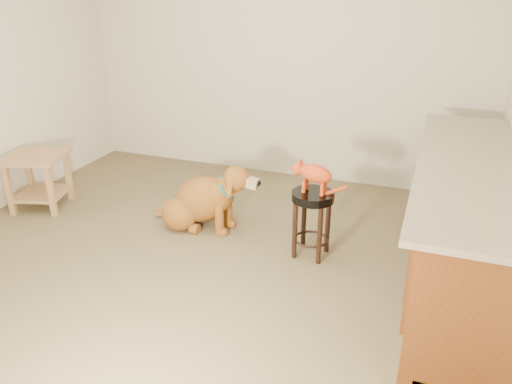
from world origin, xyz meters
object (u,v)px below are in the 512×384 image
at_px(padded_stool, 312,211).
at_px(golden_retriever, 202,201).
at_px(side_table, 38,173).
at_px(tabby_kitten, 313,174).
at_px(wood_stool, 451,188).

bearing_deg(padded_stool, golden_retriever, 171.99).
bearing_deg(side_table, padded_stool, 0.44).
xyz_separation_m(golden_retriever, tabby_kitten, (1.03, -0.14, 0.45)).
bearing_deg(tabby_kitten, wood_stool, 43.16).
distance_m(golden_retriever, tabby_kitten, 1.13).
distance_m(wood_stool, golden_retriever, 2.17).
bearing_deg(padded_stool, side_table, -179.56).
bearing_deg(wood_stool, golden_retriever, -162.05).
bearing_deg(side_table, golden_retriever, 5.71).
distance_m(padded_stool, wood_stool, 1.30).
bearing_deg(wood_stool, tabby_kitten, -141.69).
height_order(side_table, golden_retriever, golden_retriever).
distance_m(padded_stool, golden_retriever, 1.06).
bearing_deg(tabby_kitten, golden_retriever, 176.86).
distance_m(padded_stool, tabby_kitten, 0.31).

